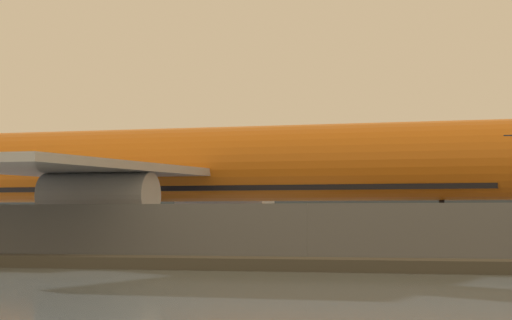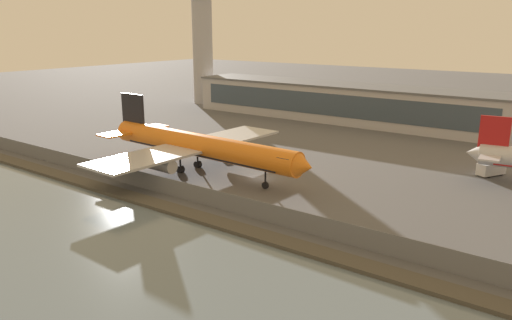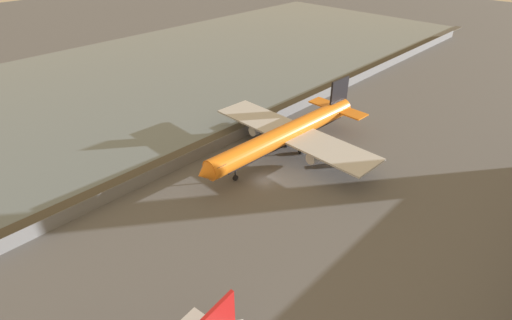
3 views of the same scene
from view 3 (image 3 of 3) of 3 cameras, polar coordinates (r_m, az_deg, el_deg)
The scene contains 6 objects.
ground_plane at distance 80.76m, azimuth 1.21°, elevation -2.91°, with size 500.00×500.00×0.00m, color #565659.
waterfront_lagoon at distance 133.87m, azimuth -22.07°, elevation 9.24°, with size 320.00×98.00×0.01m.
shoreline_seawall at distance 93.57m, azimuth -8.07°, elevation 2.14°, with size 320.00×3.00×0.50m.
perimeter_fence at distance 89.92m, azimuth -6.30°, elevation 1.81°, with size 280.00×0.10×2.76m.
cargo_jet_orange at distance 87.84m, azimuth 4.64°, elevation 3.79°, with size 47.69×41.18×12.96m.
baggage_tug at distance 87.58m, azimuth 12.70°, elevation -0.14°, with size 3.56×3.05×1.80m.
Camera 3 is at (49.37, 44.77, 45.60)m, focal length 28.00 mm.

